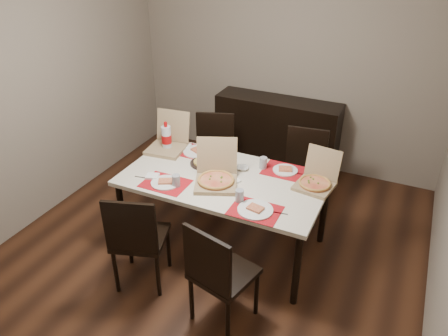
{
  "coord_description": "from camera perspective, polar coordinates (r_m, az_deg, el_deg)",
  "views": [
    {
      "loc": [
        1.49,
        -2.93,
        2.76
      ],
      "look_at": [
        0.07,
        0.1,
        0.85
      ],
      "focal_mm": 35.0,
      "sensor_mm": 36.0,
      "label": 1
    }
  ],
  "objects": [
    {
      "name": "sideboard",
      "position": [
        5.45,
        6.87,
        4.44
      ],
      "size": [
        1.5,
        0.4,
        0.9
      ],
      "primitive_type": "cube",
      "color": "black",
      "rests_on": "ground"
    },
    {
      "name": "room_walls",
      "position": [
        3.82,
        1.24,
        14.12
      ],
      "size": [
        3.84,
        4.02,
        2.62
      ],
      "color": "gray",
      "rests_on": "ground"
    },
    {
      "name": "dip_bowl",
      "position": [
        4.03,
        2.46,
        -0.01
      ],
      "size": [
        0.13,
        0.13,
        0.03
      ],
      "primitive_type": "imported",
      "rotation": [
        0.0,
        0.0,
        0.25
      ],
      "color": "white",
      "rests_on": "dining_table"
    },
    {
      "name": "chair_far_left",
      "position": [
        4.85,
        -1.31,
        2.09
      ],
      "size": [
        0.54,
        0.54,
        0.93
      ],
      "color": "black",
      "rests_on": "ground"
    },
    {
      "name": "dining_table",
      "position": [
        3.94,
        0.0,
        -2.11
      ],
      "size": [
        1.8,
        1.0,
        0.75
      ],
      "color": "beige",
      "rests_on": "ground"
    },
    {
      "name": "napkin_loose",
      "position": [
        3.84,
        1.09,
        -1.7
      ],
      "size": [
        0.15,
        0.16,
        0.02
      ],
      "primitive_type": "cube",
      "rotation": [
        0.0,
        0.0,
        1.1
      ],
      "color": "white",
      "rests_on": "dining_table"
    },
    {
      "name": "setting_near_right",
      "position": [
        3.5,
        3.6,
        -5.01
      ],
      "size": [
        0.45,
        0.3,
        0.11
      ],
      "color": "#B70C16",
      "rests_on": "dining_table"
    },
    {
      "name": "pizza_box_right",
      "position": [
        3.84,
        11.96,
        -1.63
      ],
      "size": [
        0.35,
        0.38,
        0.31
      ],
      "color": "#927854",
      "rests_on": "dining_table"
    },
    {
      "name": "chair_near_left",
      "position": [
        3.66,
        -11.29,
        -8.86
      ],
      "size": [
        0.53,
        0.53,
        0.93
      ],
      "color": "black",
      "rests_on": "ground"
    },
    {
      "name": "setting_near_left",
      "position": [
        3.84,
        -7.51,
        -1.77
      ],
      "size": [
        0.51,
        0.3,
        0.11
      ],
      "color": "#B70C16",
      "rests_on": "dining_table"
    },
    {
      "name": "setting_far_left",
      "position": [
        4.31,
        -3.17,
        2.18
      ],
      "size": [
        0.51,
        0.3,
        0.11
      ],
      "color": "#B70C16",
      "rests_on": "dining_table"
    },
    {
      "name": "soda_bottle",
      "position": [
        4.37,
        -7.51,
        3.88
      ],
      "size": [
        0.1,
        0.1,
        0.3
      ],
      "color": "silver",
      "rests_on": "dining_table"
    },
    {
      "name": "chair_near_right",
      "position": [
        3.29,
        -0.8,
        -13.47
      ],
      "size": [
        0.51,
        0.51,
        0.93
      ],
      "color": "black",
      "rests_on": "ground"
    },
    {
      "name": "chair_far_right",
      "position": [
        4.58,
        10.3,
        -0.24
      ],
      "size": [
        0.47,
        0.47,
        0.93
      ],
      "color": "black",
      "rests_on": "ground"
    },
    {
      "name": "ground",
      "position": [
        4.3,
        -1.4,
        -10.41
      ],
      "size": [
        3.8,
        4.0,
        0.02
      ],
      "primitive_type": "cube",
      "color": "#3F2213",
      "rests_on": "ground"
    },
    {
      "name": "pizza_box_center",
      "position": [
        3.8,
        -1.04,
        -1.22
      ],
      "size": [
        0.48,
        0.5,
        0.36
      ],
      "color": "#927854",
      "rests_on": "dining_table"
    },
    {
      "name": "faina_plate",
      "position": [
        4.12,
        -2.64,
        0.7
      ],
      "size": [
        0.26,
        0.26,
        0.03
      ],
      "color": "black",
      "rests_on": "dining_table"
    },
    {
      "name": "pizza_box_left",
      "position": [
        4.41,
        -7.29,
        3.23
      ],
      "size": [
        0.39,
        0.43,
        0.35
      ],
      "color": "#927854",
      "rests_on": "dining_table"
    },
    {
      "name": "setting_far_right",
      "position": [
        4.04,
        7.18,
        -0.02
      ],
      "size": [
        0.51,
        0.3,
        0.11
      ],
      "color": "#B70C16",
      "rests_on": "dining_table"
    }
  ]
}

